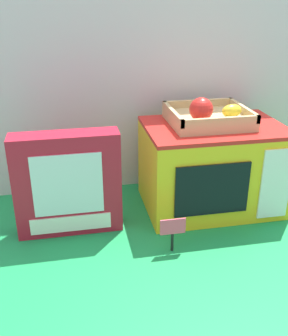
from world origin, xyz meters
TOP-DOWN VIEW (x-y plane):
  - ground_plane at (0.00, 0.00)m, footprint 1.70×1.70m
  - display_back_panel at (0.00, 0.24)m, footprint 1.61×0.03m
  - toy_microwave at (0.19, 0.02)m, footprint 0.42×0.29m
  - food_groups_crate at (0.17, 0.04)m, footprint 0.24×0.22m
  - cookie_set_box at (-0.27, -0.04)m, footprint 0.30×0.08m
  - price_sign at (-0.00, -0.20)m, footprint 0.07×0.01m

SIDE VIEW (x-z plane):
  - ground_plane at x=0.00m, z-range 0.00..0.00m
  - price_sign at x=0.00m, z-range 0.02..0.12m
  - toy_microwave at x=0.19m, z-range 0.00..0.27m
  - cookie_set_box at x=-0.27m, z-range 0.00..0.30m
  - food_groups_crate at x=0.17m, z-range 0.25..0.35m
  - display_back_panel at x=0.00m, z-range 0.00..0.71m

